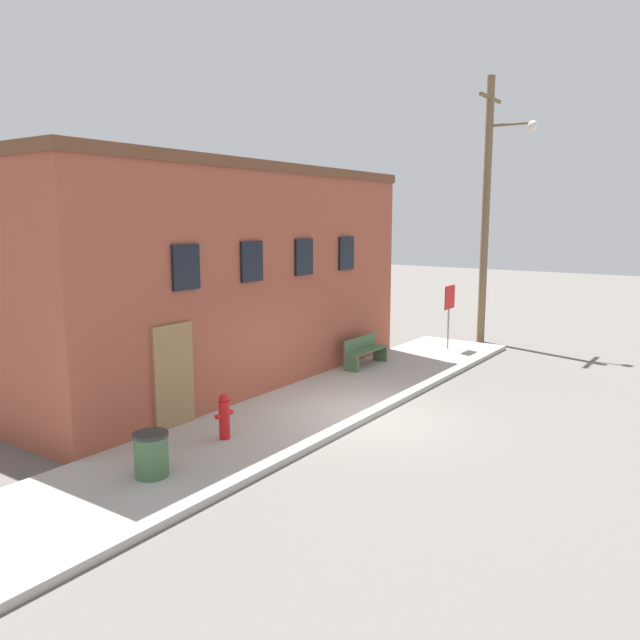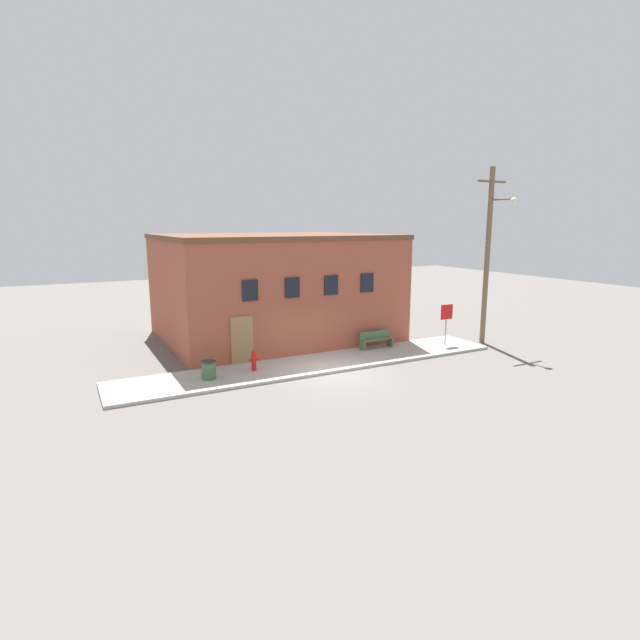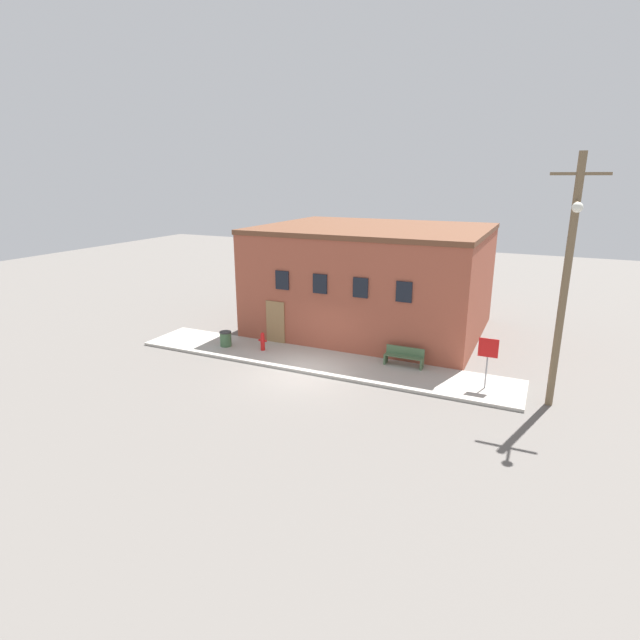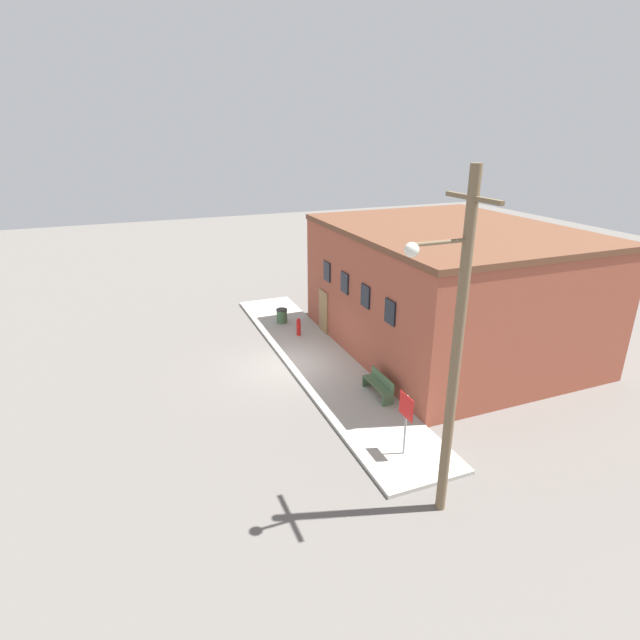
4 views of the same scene
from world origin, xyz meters
name	(u,v)px [view 3 (image 3 of 4)]	position (x,y,z in m)	size (l,w,h in m)	color
ground_plane	(303,374)	(0.00, 0.00, 0.00)	(80.00, 80.00, 0.00)	#66605B
sidewalk	(317,361)	(0.00, 1.44, 0.06)	(17.48, 2.88, 0.13)	#B2ADA3
brick_building	(373,279)	(0.48, 7.47, 2.77)	(11.41, 9.30, 5.53)	#9E4C38
fire_hydrant	(263,341)	(-2.88, 1.54, 0.56)	(0.42, 0.20, 0.87)	red
stop_sign	(488,354)	(7.21, 1.36, 1.55)	(0.74, 0.06, 2.02)	gray
bench	(404,357)	(3.71, 2.38, 0.55)	(1.68, 0.44, 0.82)	#4C6B47
trash_bin	(226,339)	(-4.81, 1.31, 0.49)	(0.57, 0.57, 0.72)	#426642
utility_pole	(566,279)	(9.50, 1.06, 4.69)	(1.80, 1.70, 8.81)	brown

